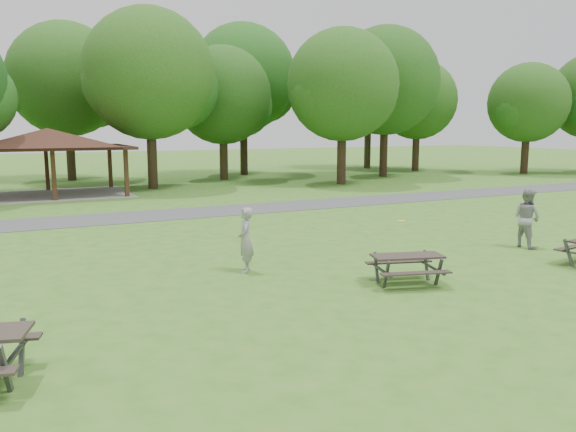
# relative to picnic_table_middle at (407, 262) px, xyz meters

# --- Properties ---
(ground) EXTENTS (160.00, 160.00, 0.00)m
(ground) POSITION_rel_picnic_table_middle_xyz_m (-2.52, -0.48, -0.55)
(ground) COLOR #3C7020
(ground) RESTS_ON ground
(asphalt_path) EXTENTS (120.00, 3.20, 0.02)m
(asphalt_path) POSITION_rel_picnic_table_middle_xyz_m (-2.52, 13.52, -0.54)
(asphalt_path) COLOR #47474A
(asphalt_path) RESTS_ON ground
(pavilion) EXTENTS (8.60, 7.01, 3.76)m
(pavilion) POSITION_rel_picnic_table_middle_xyz_m (-6.52, 23.52, 2.51)
(pavilion) COLOR #3D2816
(pavilion) RESTS_ON ground
(tree_row_e) EXTENTS (8.40, 8.00, 11.02)m
(tree_row_e) POSITION_rel_picnic_table_middle_xyz_m (-0.42, 24.55, 6.23)
(tree_row_e) COLOR black
(tree_row_e) RESTS_ON ground
(tree_row_f) EXTENTS (7.35, 7.00, 9.55)m
(tree_row_f) POSITION_rel_picnic_table_middle_xyz_m (5.57, 28.05, 5.29)
(tree_row_f) COLOR #2E2114
(tree_row_f) RESTS_ON ground
(tree_row_g) EXTENTS (7.77, 7.40, 10.25)m
(tree_row_g) POSITION_rel_picnic_table_middle_xyz_m (11.58, 21.55, 5.78)
(tree_row_g) COLOR black
(tree_row_g) RESTS_ON ground
(tree_row_h) EXTENTS (8.61, 8.20, 11.37)m
(tree_row_h) POSITION_rel_picnic_table_middle_xyz_m (17.59, 25.05, 6.47)
(tree_row_h) COLOR black
(tree_row_h) RESTS_ON ground
(tree_row_i) EXTENTS (7.14, 6.80, 9.52)m
(tree_row_i) POSITION_rel_picnic_table_middle_xyz_m (23.57, 28.55, 5.36)
(tree_row_i) COLOR #301E15
(tree_row_i) RESTS_ON ground
(tree_row_j) EXTENTS (6.72, 6.40, 8.96)m
(tree_row_j) POSITION_rel_picnic_table_middle_xyz_m (29.56, 22.05, 5.01)
(tree_row_j) COLOR black
(tree_row_j) RESTS_ON ground
(tree_deep_b) EXTENTS (8.40, 8.00, 11.13)m
(tree_deep_b) POSITION_rel_picnic_table_middle_xyz_m (-4.42, 32.55, 6.33)
(tree_deep_b) COLOR black
(tree_deep_b) RESTS_ON ground
(tree_deep_c) EXTENTS (8.82, 8.40, 11.90)m
(tree_deep_c) POSITION_rel_picnic_table_middle_xyz_m (8.59, 31.55, 6.89)
(tree_deep_c) COLOR black
(tree_deep_c) RESTS_ON ground
(tree_deep_d) EXTENTS (8.40, 8.00, 11.27)m
(tree_deep_d) POSITION_rel_picnic_table_middle_xyz_m (21.58, 33.05, 6.47)
(tree_deep_d) COLOR black
(tree_deep_d) RESTS_ON ground
(picnic_table_middle) EXTENTS (2.05, 1.81, 0.75)m
(picnic_table_middle) POSITION_rel_picnic_table_middle_xyz_m (0.00, 0.00, 0.00)
(picnic_table_middle) COLOR #2E2521
(picnic_table_middle) RESTS_ON ground
(frisbee_in_flight) EXTENTS (0.31, 0.31, 0.02)m
(frisbee_in_flight) POSITION_rel_picnic_table_middle_xyz_m (1.57, 2.28, 0.56)
(frisbee_in_flight) COLOR yellow
(frisbee_in_flight) RESTS_ON ground
(frisbee_thrower) EXTENTS (0.64, 0.75, 1.73)m
(frisbee_thrower) POSITION_rel_picnic_table_middle_xyz_m (-3.11, 2.85, 0.31)
(frisbee_thrower) COLOR gray
(frisbee_thrower) RESTS_ON ground
(frisbee_catcher) EXTENTS (0.76, 0.95, 1.89)m
(frisbee_catcher) POSITION_rel_picnic_table_middle_xyz_m (6.13, 1.73, 0.39)
(frisbee_catcher) COLOR #98989A
(frisbee_catcher) RESTS_ON ground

